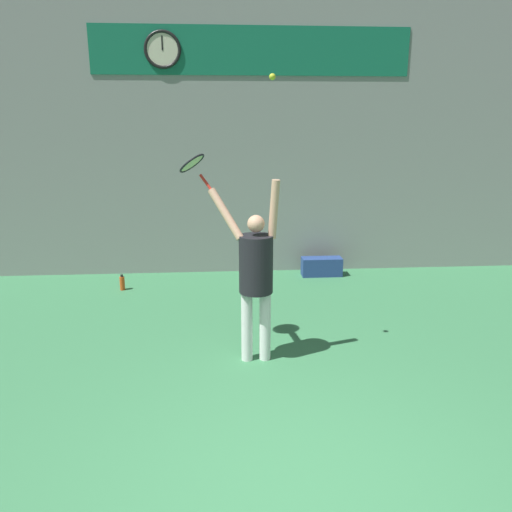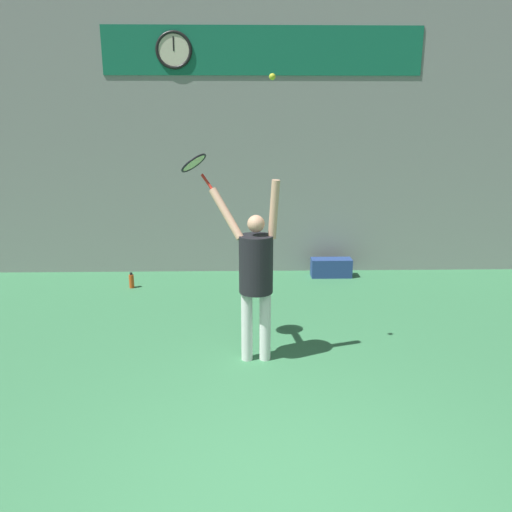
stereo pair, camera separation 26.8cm
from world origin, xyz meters
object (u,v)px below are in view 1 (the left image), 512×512
object	(u,v)px
scoreboard_clock	(162,49)
water_bottle	(122,283)
tennis_ball	(272,77)
equipment_bag	(322,267)
tennis_player	(256,271)
tennis_racket	(193,165)

from	to	relation	value
scoreboard_clock	water_bottle	xyz separation A→B (m)	(-0.74, -0.89, -3.71)
tennis_ball	equipment_bag	bearing A→B (deg)	68.66
scoreboard_clock	tennis_ball	world-z (taller)	scoreboard_clock
scoreboard_clock	tennis_player	distance (m)	4.64
scoreboard_clock	tennis_racket	distance (m)	3.60
water_bottle	equipment_bag	xyz separation A→B (m)	(3.43, 0.55, 0.05)
tennis_player	tennis_racket	bearing A→B (deg)	153.42
scoreboard_clock	tennis_player	bearing A→B (deg)	-70.05
tennis_ball	equipment_bag	xyz separation A→B (m)	(1.25, 3.20, -2.97)
tennis_racket	scoreboard_clock	bearing A→B (deg)	100.69
tennis_ball	tennis_racket	bearing A→B (deg)	156.32
tennis_player	tennis_racket	world-z (taller)	tennis_racket
tennis_racket	equipment_bag	bearing A→B (deg)	53.49
tennis_player	water_bottle	distance (m)	3.44
tennis_racket	tennis_ball	world-z (taller)	tennis_ball
scoreboard_clock	tennis_player	xyz separation A→B (m)	(1.27, -3.51, -2.75)
tennis_player	tennis_ball	bearing A→B (deg)	-10.83
scoreboard_clock	equipment_bag	xyz separation A→B (m)	(2.69, -0.34, -3.66)
water_bottle	scoreboard_clock	bearing A→B (deg)	50.20
scoreboard_clock	water_bottle	distance (m)	3.88
tennis_player	water_bottle	xyz separation A→B (m)	(-2.02, 2.62, -0.96)
tennis_player	tennis_ball	xyz separation A→B (m)	(0.17, -0.03, 2.05)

